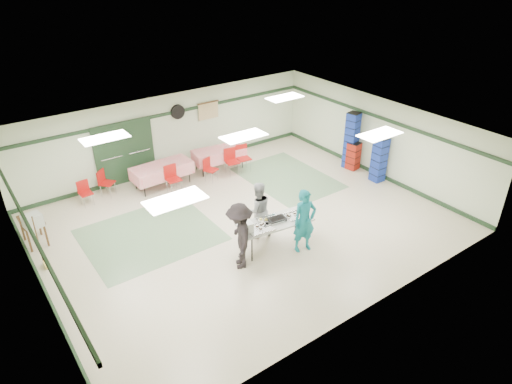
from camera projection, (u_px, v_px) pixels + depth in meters
floor at (245, 222)px, 13.23m from camera, size 11.00×11.00×0.00m
ceiling at (244, 135)px, 11.93m from camera, size 11.00×11.00×0.00m
wall_back at (171, 132)px, 15.78m from camera, size 11.00×0.00×11.00m
wall_front at (368, 263)px, 9.38m from camera, size 11.00×0.00×11.00m
wall_left at (33, 250)px, 9.76m from camera, size 0.00×9.00×9.00m
wall_right at (378, 137)px, 15.39m from camera, size 0.00×9.00×9.00m
trim_back at (169, 113)px, 15.42m from camera, size 11.00×0.06×0.10m
baseboard_back at (174, 166)px, 16.38m from camera, size 11.00×0.06×0.12m
trim_left at (26, 222)px, 9.44m from camera, size 0.06×9.00×0.10m
baseboard_left at (47, 296)px, 10.40m from camera, size 0.06×9.00×0.12m
trim_right at (380, 118)px, 15.04m from camera, size 0.06×9.00×0.10m
baseboard_right at (373, 172)px, 16.00m from camera, size 0.06×9.00×0.12m
green_patch_a at (150, 235)px, 12.66m from camera, size 3.50×3.00×0.01m
green_patch_b at (287, 178)px, 15.73m from camera, size 2.50×3.50×0.01m
double_door_left at (111, 156)px, 14.76m from camera, size 0.90×0.06×2.10m
double_door_right at (139, 149)px, 15.24m from camera, size 0.90×0.06×2.10m
door_frame at (125, 153)px, 14.98m from camera, size 2.00×0.03×2.15m
wall_fan at (178, 112)px, 15.55m from camera, size 0.50×0.10×0.50m
scroll_banner at (208, 111)px, 16.26m from camera, size 0.80×0.02×0.60m
serving_table at (275, 223)px, 11.88m from camera, size 2.06×1.06×0.76m
sheet_tray_right at (296, 215)px, 12.09m from camera, size 0.60×0.48×0.02m
sheet_tray_mid at (270, 221)px, 11.87m from camera, size 0.65×0.52×0.02m
sheet_tray_left at (260, 229)px, 11.52m from camera, size 0.69×0.56×0.02m
baking_pan at (277, 219)px, 11.87m from camera, size 0.49×0.35×0.08m
foam_box_stack at (248, 227)px, 11.38m from camera, size 0.25×0.23×0.26m
volunteer_teal at (304, 221)px, 11.67m from camera, size 0.71×0.54×1.74m
volunteer_grey at (258, 210)px, 12.29m from camera, size 0.91×0.79×1.61m
volunteer_dark at (240, 236)px, 11.06m from camera, size 1.10×1.31×1.76m
dining_table_a at (219, 154)px, 16.08m from camera, size 1.91×1.04×0.77m
dining_table_b at (162, 170)px, 14.95m from camera, size 2.00×0.95×0.77m
chair_a at (231, 159)px, 15.75m from camera, size 0.49×0.49×0.93m
chair_b at (209, 167)px, 15.31m from camera, size 0.50×0.50×0.82m
chair_c at (243, 155)px, 15.99m from camera, size 0.50×0.50×0.94m
chair_d at (172, 176)px, 14.60m from camera, size 0.43×0.43×0.92m
chair_loose_a at (104, 180)px, 14.39m from camera, size 0.57×0.57×0.87m
chair_loose_b at (84, 190)px, 13.93m from camera, size 0.39×0.39×0.78m
crate_stack_blue_a at (351, 141)px, 15.99m from camera, size 0.47×0.47×2.04m
crate_stack_red at (353, 156)px, 16.12m from camera, size 0.44×0.44×1.00m
crate_stack_blue_b at (379, 160)px, 15.18m from camera, size 0.41×0.41×1.56m
printer_table at (32, 223)px, 12.02m from camera, size 0.57×0.85×0.74m
office_printer at (33, 221)px, 11.59m from camera, size 0.50×0.45×0.35m
broom at (38, 241)px, 11.07m from camera, size 0.06×0.24×1.48m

